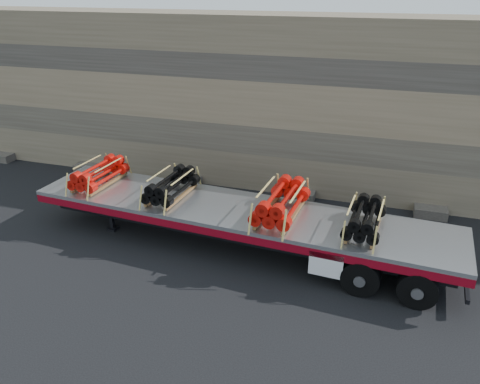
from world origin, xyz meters
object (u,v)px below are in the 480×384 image
object	(u,v)px
bundle_midfront	(171,186)
bundle_rear	(365,219)
bundle_midrear	(281,203)
bundle_front	(99,174)
trailer	(237,227)

from	to	relation	value
bundle_midfront	bundle_rear	world-z (taller)	bundle_midfront
bundle_midfront	bundle_midrear	distance (m)	3.88
bundle_midrear	bundle_front	bearing A→B (deg)	-180.00
bundle_front	bundle_midfront	size ratio (longest dim) A/B	1.00
trailer	bundle_midfront	distance (m)	2.63
trailer	bundle_midfront	bearing A→B (deg)	180.00
bundle_front	bundle_rear	world-z (taller)	bundle_front
bundle_midfront	bundle_midrear	size ratio (longest dim) A/B	0.88
bundle_midrear	bundle_rear	size ratio (longest dim) A/B	1.20
bundle_front	bundle_midfront	bearing A→B (deg)	0.00
trailer	bundle_midfront	size ratio (longest dim) A/B	6.43
bundle_front	bundle_rear	xyz separation A→B (m)	(9.38, -0.65, -0.02)
bundle_front	bundle_midfront	xyz separation A→B (m)	(2.95, -0.20, 0.00)
bundle_midfront	bundle_midrear	bearing A→B (deg)	-0.00
bundle_front	bundle_midfront	world-z (taller)	bundle_midfront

